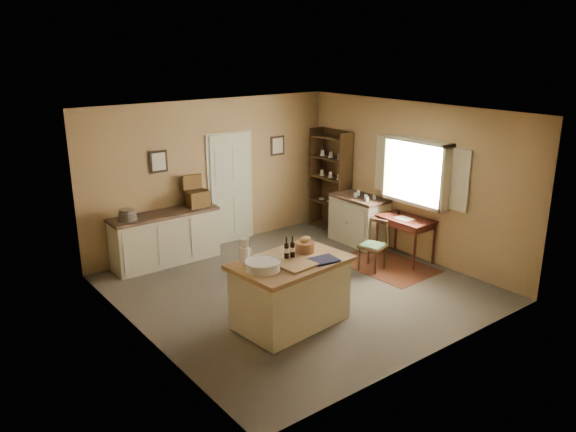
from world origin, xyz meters
The scene contains 16 objects.
ground centered at (0.00, 0.00, 0.00)m, with size 5.00×5.00×0.00m, color brown.
wall_back centered at (0.00, 2.50, 1.35)m, with size 5.00×0.10×2.70m, color olive.
wall_front centered at (0.00, -2.50, 1.35)m, with size 5.00×0.10×2.70m, color olive.
wall_left centered at (-2.50, 0.00, 1.35)m, with size 0.10×5.00×2.70m, color olive.
wall_right centered at (2.50, 0.00, 1.35)m, with size 0.10×5.00×2.70m, color olive.
ceiling centered at (0.00, 0.00, 2.70)m, with size 5.00×5.00×0.00m, color silver.
door centered at (0.35, 2.47, 1.05)m, with size 0.97×0.06×2.11m, color #BABDA2.
framed_prints centered at (0.20, 2.48, 1.72)m, with size 2.82×0.02×0.38m.
window centered at (2.42, -0.20, 1.55)m, with size 0.25×1.99×1.12m.
work_island centered at (-0.80, -0.81, 0.48)m, with size 1.61×1.13×1.20m.
sideboard centered at (-1.14, 2.20, 0.48)m, with size 1.86×0.53×1.18m.
rug centered at (1.75, -0.20, 0.00)m, with size 1.10×1.60×0.01m, color #4D2112.
writing_desk centered at (2.20, -0.20, 0.67)m, with size 0.57×0.94×0.82m.
desk_chair centered at (1.44, -0.16, 0.41)m, with size 0.38×0.38×0.82m, color #311F10, non-canonical shape.
right_cabinet centered at (2.20, 0.94, 0.46)m, with size 0.61×1.10×0.99m.
shelving_unit centered at (2.35, 1.88, 1.01)m, with size 0.34×0.91×2.02m.
Camera 1 is at (-4.99, -6.22, 3.65)m, focal length 35.00 mm.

